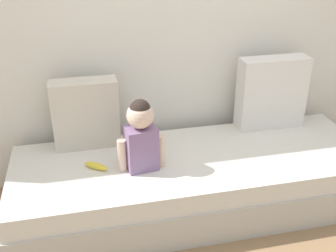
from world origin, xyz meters
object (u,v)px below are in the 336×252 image
Objects in this scene: throw_pillow_left at (86,114)px; toddler at (141,134)px; couch at (194,181)px; throw_pillow_right at (271,93)px; banana at (96,166)px.

toddler is at bearing -50.14° from throw_pillow_left.
throw_pillow_right is (0.68, 0.33, 0.46)m from couch.
throw_pillow_right is 1.39m from banana.
banana is at bearing -166.24° from throw_pillow_right.
toddler reaches higher than banana.
throw_pillow_right reaches higher than banana.
couch is at bearing -0.09° from banana.
banana is (-0.65, 0.00, 0.22)m from couch.
banana is (-1.33, -0.33, -0.25)m from throw_pillow_right.
couch is 4.62× the size of throw_pillow_right.
couch is 0.88m from throw_pillow_right.
throw_pillow_right is at bearing 19.89° from toddler.
throw_pillow_right is (1.36, 0.00, 0.03)m from throw_pillow_left.
throw_pillow_right is at bearing 0.00° from throw_pillow_left.
banana is at bearing 179.91° from couch.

